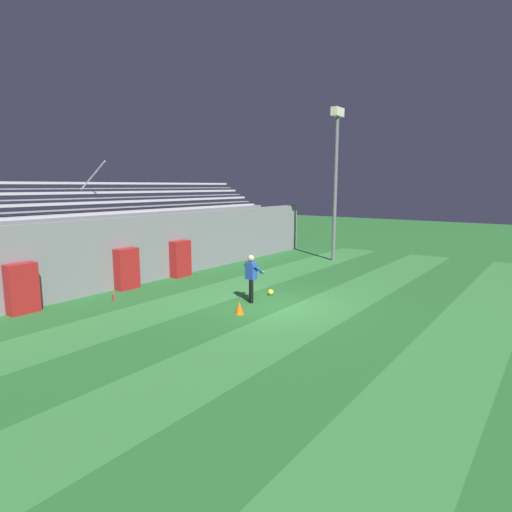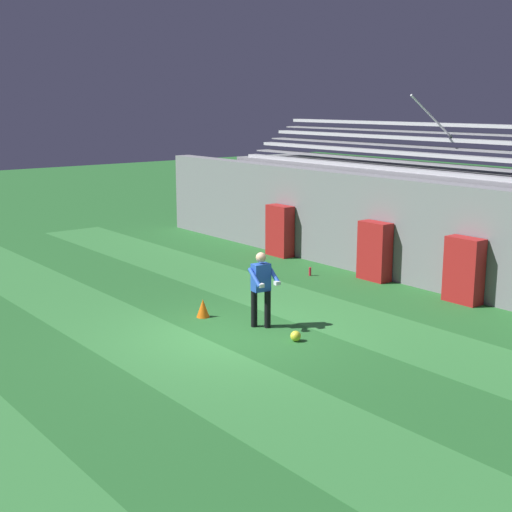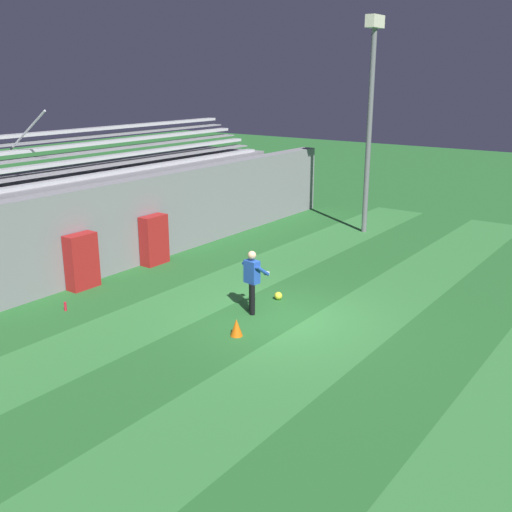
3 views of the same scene
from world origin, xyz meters
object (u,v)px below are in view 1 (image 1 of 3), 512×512
(floodlight_pole, at_px, (336,166))
(goalkeeper, at_px, (251,275))
(soccer_ball, at_px, (271,292))
(water_bottle, at_px, (113,298))
(traffic_cone, at_px, (239,308))
(padding_pillar_gate_left, at_px, (127,269))
(padding_pillar_gate_right, at_px, (181,259))
(padding_pillar_far_left, at_px, (22,288))

(floodlight_pole, height_order, goalkeeper, floodlight_pole)
(floodlight_pole, relative_size, goalkeeper, 4.81)
(soccer_ball, xyz_separation_m, water_bottle, (-3.98, 4.07, 0.01))
(floodlight_pole, bearing_deg, soccer_ball, -169.92)
(soccer_ball, height_order, traffic_cone, traffic_cone)
(soccer_ball, bearing_deg, traffic_cone, -168.20)
(padding_pillar_gate_left, xyz_separation_m, traffic_cone, (-0.05, -5.67, -0.60))
(goalkeeper, distance_m, water_bottle, 4.99)
(padding_pillar_gate_right, height_order, padding_pillar_far_left, same)
(goalkeeper, bearing_deg, floodlight_pole, 8.68)
(padding_pillar_gate_right, relative_size, traffic_cone, 3.86)
(padding_pillar_far_left, height_order, traffic_cone, padding_pillar_far_left)
(traffic_cone, bearing_deg, water_bottle, 106.85)
(soccer_ball, xyz_separation_m, traffic_cone, (-2.58, -0.54, 0.10))
(goalkeeper, xyz_separation_m, soccer_ball, (1.17, -0.03, -0.84))
(padding_pillar_far_left, relative_size, goalkeeper, 0.97)
(floodlight_pole, relative_size, water_bottle, 33.50)
(padding_pillar_gate_left, distance_m, traffic_cone, 5.71)
(padding_pillar_gate_left, bearing_deg, padding_pillar_far_left, 180.00)
(padding_pillar_far_left, xyz_separation_m, soccer_ball, (6.56, -5.13, -0.70))
(goalkeeper, relative_size, traffic_cone, 3.98)
(padding_pillar_gate_left, bearing_deg, traffic_cone, -90.48)
(padding_pillar_gate_left, distance_m, padding_pillar_gate_right, 2.90)
(goalkeeper, distance_m, traffic_cone, 1.70)
(goalkeeper, distance_m, soccer_ball, 1.44)
(floodlight_pole, distance_m, traffic_cone, 12.07)
(padding_pillar_gate_right, relative_size, soccer_ball, 7.36)
(padding_pillar_far_left, distance_m, goalkeeper, 7.43)
(padding_pillar_gate_right, distance_m, soccer_ball, 5.19)
(goalkeeper, bearing_deg, soccer_ball, -1.49)
(soccer_ball, bearing_deg, goalkeeper, 178.51)
(soccer_ball, relative_size, traffic_cone, 0.52)
(padding_pillar_gate_left, height_order, water_bottle, padding_pillar_gate_left)
(padding_pillar_gate_right, height_order, floodlight_pole, floodlight_pole)
(padding_pillar_gate_left, relative_size, padding_pillar_gate_right, 1.00)
(soccer_ball, bearing_deg, water_bottle, 134.36)
(padding_pillar_gate_left, distance_m, water_bottle, 1.92)
(goalkeeper, relative_size, water_bottle, 6.96)
(floodlight_pole, relative_size, soccer_ball, 36.54)
(padding_pillar_far_left, relative_size, floodlight_pole, 0.20)
(floodlight_pole, bearing_deg, padding_pillar_gate_left, 161.28)
(padding_pillar_gate_left, bearing_deg, goalkeeper, -74.98)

